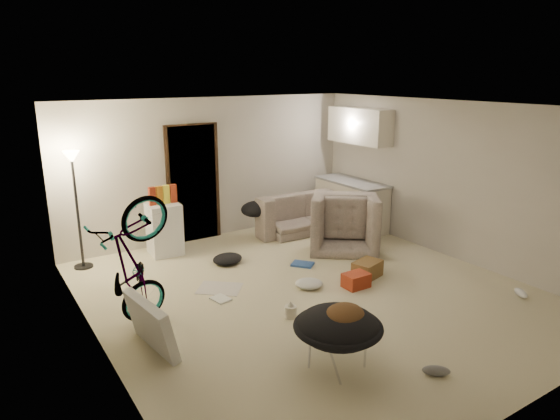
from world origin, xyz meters
TOP-DOWN VIEW (x-y plane):
  - floor at (0.00, 0.00)m, footprint 5.50×6.00m
  - ceiling at (0.00, 0.00)m, footprint 5.50×6.00m
  - wall_back at (0.00, 3.01)m, footprint 5.50×0.02m
  - wall_front at (0.00, -3.01)m, footprint 5.50×0.02m
  - wall_left at (-2.76, 0.00)m, footprint 0.02×6.00m
  - wall_right at (2.76, 0.00)m, footprint 0.02×6.00m
  - doorway at (-0.40, 2.97)m, footprint 0.85×0.10m
  - door_trim at (-0.40, 2.94)m, footprint 0.97×0.04m
  - floor_lamp at (-2.40, 2.65)m, footprint 0.28×0.28m
  - kitchen_counter at (2.43, 2.00)m, footprint 0.60×1.50m
  - counter_top at (2.43, 2.00)m, footprint 0.64×1.54m
  - kitchen_uppers at (2.56, 2.00)m, footprint 0.38×1.40m
  - sofa at (1.52, 2.45)m, footprint 1.96×0.82m
  - armchair at (1.62, 1.26)m, footprint 1.47×1.45m
  - bicycle at (-2.30, 0.32)m, footprint 1.72×0.94m
  - mini_fridge at (-1.11, 2.55)m, footprint 0.53×0.53m
  - snack_box_0 at (-1.28, 2.55)m, footprint 0.10×0.07m
  - snack_box_1 at (-1.16, 2.55)m, footprint 0.11×0.08m
  - snack_box_2 at (-1.04, 2.55)m, footprint 0.11×0.08m
  - snack_box_3 at (-0.92, 2.55)m, footprint 0.11×0.08m
  - saucer_chair at (-0.84, -1.59)m, footprint 0.90×0.90m
  - hoodie at (-0.79, -1.62)m, footprint 0.61×0.57m
  - sofa_drape at (0.57, 2.45)m, footprint 0.60×0.51m
  - tv_box at (-2.30, -0.24)m, footprint 0.33×0.91m
  - drink_case_a at (1.03, -0.01)m, footprint 0.49×0.40m
  - drink_case_b at (0.64, -0.20)m, footprint 0.35×0.26m
  - juicer at (-0.63, -0.44)m, footprint 0.15×0.15m
  - newspaper at (-0.99, 0.79)m, footprint 0.74×0.72m
  - book_blue at (0.49, 0.88)m, footprint 0.39×0.41m
  - book_white at (-1.13, 0.47)m, footprint 0.24×0.29m
  - shoe_3 at (-0.10, -2.24)m, footprint 0.28×0.27m
  - shoe_4 at (2.30, -1.63)m, footprint 0.22×0.29m
  - clothes_lump_b at (-0.45, 1.59)m, footprint 0.55×0.50m
  - clothes_lump_c at (0.08, 0.15)m, footprint 0.51×0.49m

SIDE VIEW (x-z plane):
  - floor at x=0.00m, z-range -0.02..0.00m
  - newspaper at x=-0.99m, z-range 0.00..0.01m
  - book_white at x=-1.13m, z-range 0.00..0.02m
  - book_blue at x=0.49m, z-range 0.00..0.03m
  - shoe_4 at x=2.30m, z-range 0.00..0.10m
  - shoe_3 at x=-0.10m, z-range 0.00..0.10m
  - clothes_lump_c at x=0.08m, z-range 0.00..0.12m
  - clothes_lump_b at x=-0.45m, z-range 0.00..0.15m
  - juicer at x=-0.63m, z-range -0.02..0.19m
  - drink_case_b at x=0.64m, z-range 0.00..0.20m
  - drink_case_a at x=1.03m, z-range 0.00..0.24m
  - sofa at x=1.52m, z-range 0.00..0.56m
  - tv_box at x=-2.30m, z-range 0.00..0.59m
  - armchair at x=1.62m, z-range 0.00..0.72m
  - saucer_chair at x=-0.84m, z-range 0.06..0.70m
  - mini_fridge at x=-1.11m, z-range 0.00..0.85m
  - bicycle at x=-2.30m, z-range -0.04..0.90m
  - kitchen_counter at x=2.43m, z-range 0.00..0.88m
  - sofa_drape at x=0.57m, z-range 0.40..0.68m
  - hoodie at x=-0.79m, z-range 0.46..0.68m
  - counter_top at x=2.43m, z-range 0.88..0.92m
  - snack_box_0 at x=-1.28m, z-range 0.85..1.15m
  - snack_box_1 at x=-1.16m, z-range 0.85..1.15m
  - snack_box_2 at x=-1.04m, z-range 0.85..1.15m
  - snack_box_3 at x=-0.92m, z-range 0.85..1.15m
  - doorway at x=-0.40m, z-range 0.00..2.04m
  - door_trim at x=-0.40m, z-range -0.03..2.07m
  - wall_back at x=0.00m, z-range 0.00..2.50m
  - wall_front at x=0.00m, z-range 0.00..2.50m
  - wall_left at x=-2.76m, z-range 0.00..2.50m
  - wall_right at x=2.76m, z-range 0.00..2.50m
  - floor_lamp at x=-2.40m, z-range 0.40..2.21m
  - kitchen_uppers at x=2.56m, z-range 1.62..2.27m
  - ceiling at x=0.00m, z-range 2.50..2.52m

